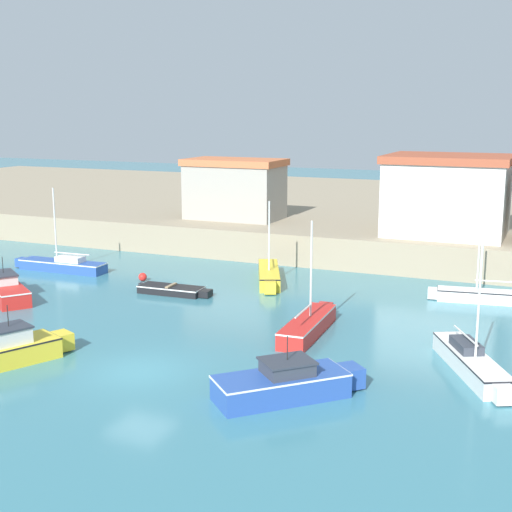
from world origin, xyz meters
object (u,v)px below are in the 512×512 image
(motorboat_red_3, at_px, (5,288))
(mooring_buoy, at_px, (143,277))
(sailboat_blue_4, at_px, (62,265))
(dinghy_black_5, at_px, (173,290))
(sailboat_white_6, at_px, (481,295))
(sailboat_red_0, at_px, (309,325))
(motorboat_yellow_1, at_px, (10,349))
(sailboat_yellow_9, at_px, (269,275))
(harbor_shed_mid_row, at_px, (235,189))
(sailboat_white_7, at_px, (471,362))
(harbor_shed_near_wharf, at_px, (447,195))
(motorboat_blue_2, at_px, (286,383))

(motorboat_red_3, height_order, mooring_buoy, motorboat_red_3)
(sailboat_blue_4, height_order, dinghy_black_5, sailboat_blue_4)
(sailboat_white_6, bearing_deg, sailboat_red_0, -126.54)
(motorboat_yellow_1, height_order, sailboat_yellow_9, sailboat_yellow_9)
(sailboat_white_6, bearing_deg, harbor_shed_mid_row, 153.68)
(motorboat_red_3, bearing_deg, sailboat_white_7, -3.62)
(dinghy_black_5, bearing_deg, motorboat_red_3, -151.26)
(harbor_shed_near_wharf, bearing_deg, sailboat_white_6, -69.02)
(motorboat_blue_2, height_order, motorboat_red_3, motorboat_blue_2)
(motorboat_red_3, relative_size, sailboat_white_6, 1.06)
(harbor_shed_near_wharf, relative_size, harbor_shed_mid_row, 1.09)
(dinghy_black_5, height_order, sailboat_white_7, sailboat_white_7)
(sailboat_blue_4, relative_size, sailboat_yellow_9, 1.08)
(motorboat_blue_2, distance_m, sailboat_yellow_9, 17.90)
(sailboat_red_0, xyz_separation_m, motorboat_blue_2, (1.78, -7.51, 0.12))
(motorboat_red_3, xyz_separation_m, harbor_shed_near_wharf, (21.17, 18.56, 4.26))
(sailboat_yellow_9, bearing_deg, motorboat_yellow_1, -104.20)
(sailboat_white_7, bearing_deg, sailboat_blue_4, 162.67)
(dinghy_black_5, bearing_deg, mooring_buoy, 149.00)
(sailboat_red_0, distance_m, harbor_shed_near_wharf, 18.80)
(sailboat_red_0, bearing_deg, harbor_shed_near_wharf, 79.33)
(motorboat_red_3, distance_m, sailboat_yellow_9, 15.32)
(sailboat_red_0, relative_size, sailboat_white_6, 1.13)
(sailboat_white_7, bearing_deg, harbor_shed_mid_row, 134.09)
(sailboat_red_0, bearing_deg, sailboat_white_7, -15.96)
(motorboat_red_3, distance_m, sailboat_blue_4, 6.93)
(motorboat_yellow_1, bearing_deg, mooring_buoy, 100.89)
(dinghy_black_5, bearing_deg, harbor_shed_mid_row, 101.59)
(motorboat_blue_2, height_order, sailboat_blue_4, sailboat_blue_4)
(sailboat_red_0, relative_size, motorboat_blue_2, 1.21)
(motorboat_yellow_1, distance_m, motorboat_blue_2, 11.90)
(motorboat_yellow_1, relative_size, motorboat_red_3, 0.89)
(motorboat_yellow_1, height_order, motorboat_red_3, motorboat_yellow_1)
(sailboat_white_7, height_order, harbor_shed_near_wharf, harbor_shed_near_wharf)
(sailboat_red_0, distance_m, sailboat_white_6, 11.38)
(dinghy_black_5, xyz_separation_m, sailboat_white_7, (17.23, -6.11, 0.22))
(sailboat_white_6, relative_size, mooring_buoy, 10.63)
(motorboat_blue_2, height_order, sailboat_white_6, sailboat_white_6)
(motorboat_yellow_1, relative_size, sailboat_yellow_9, 0.84)
(sailboat_white_6, distance_m, mooring_buoy, 19.91)
(sailboat_yellow_9, bearing_deg, sailboat_blue_4, -169.22)
(dinghy_black_5, distance_m, mooring_buoy, 3.84)
(sailboat_red_0, bearing_deg, mooring_buoy, 155.38)
(sailboat_white_7, height_order, mooring_buoy, sailboat_white_7)
(sailboat_red_0, relative_size, sailboat_blue_4, 0.93)
(motorboat_red_3, relative_size, mooring_buoy, 11.28)
(harbor_shed_mid_row, bearing_deg, sailboat_yellow_9, -55.04)
(motorboat_yellow_1, distance_m, motorboat_red_3, 11.18)
(sailboat_red_0, xyz_separation_m, mooring_buoy, (-12.87, 5.90, -0.19))
(sailboat_white_6, distance_m, harbor_shed_near_wharf, 10.44)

